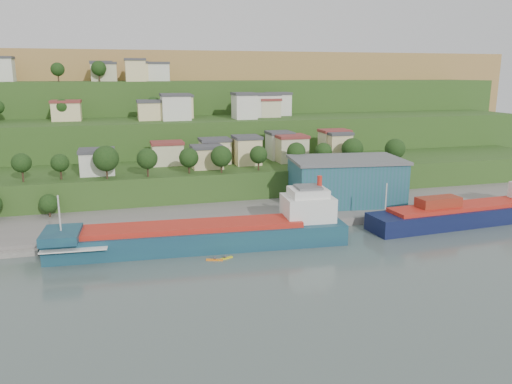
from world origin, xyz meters
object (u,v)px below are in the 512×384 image
object	(u,v)px
cargo_ship_far	(475,214)
kayak_orange	(215,259)
warehouse	(346,180)
cargo_ship_near	(211,236)

from	to	relation	value
cargo_ship_far	kayak_orange	xyz separation A→B (m)	(-70.74, -8.46, -2.14)
warehouse	kayak_orange	bearing A→B (deg)	-138.33
cargo_ship_near	warehouse	bearing A→B (deg)	30.58
cargo_ship_far	kayak_orange	distance (m)	71.27
cargo_ship_near	cargo_ship_far	size ratio (longest dim) A/B	1.17
warehouse	kayak_orange	world-z (taller)	warehouse
cargo_ship_near	warehouse	xyz separation A→B (m)	(43.08, 21.64, 5.75)
cargo_ship_far	cargo_ship_near	bearing A→B (deg)	176.67
cargo_ship_near	cargo_ship_far	distance (m)	69.97
warehouse	cargo_ship_far	bearing A→B (deg)	-31.35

